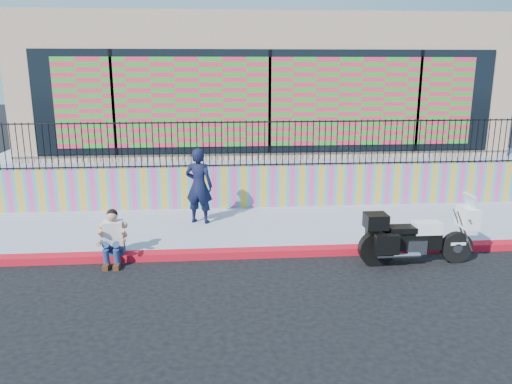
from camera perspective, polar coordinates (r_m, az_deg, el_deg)
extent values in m
plane|color=black|center=(10.44, 3.94, -7.21)|extent=(90.00, 90.00, 0.00)
cube|color=#B60D27|center=(10.41, 3.95, -6.83)|extent=(16.00, 0.30, 0.15)
cube|color=#999FB7|center=(11.95, 2.77, -4.02)|extent=(16.00, 3.00, 0.15)
cube|color=#E63C95|center=(13.31, 1.92, 0.68)|extent=(16.00, 0.20, 1.10)
cube|color=#999FB7|center=(18.30, 0.08, 4.15)|extent=(16.00, 10.00, 1.25)
cube|color=tan|center=(17.83, 0.14, 12.37)|extent=(14.00, 8.00, 4.00)
cube|color=black|center=(13.85, 1.57, 10.21)|extent=(12.60, 0.04, 2.80)
cube|color=#DB304E|center=(13.82, 1.58, 10.21)|extent=(11.48, 0.02, 2.40)
cylinder|color=black|center=(10.71, 21.92, -5.88)|extent=(0.63, 0.13, 0.63)
cylinder|color=black|center=(10.10, 13.60, -6.42)|extent=(0.63, 0.13, 0.63)
cube|color=black|center=(10.33, 17.95, -5.32)|extent=(0.91, 0.27, 0.32)
cube|color=silver|center=(10.34, 17.67, -5.83)|extent=(0.38, 0.32, 0.29)
cube|color=white|center=(10.31, 18.95, -3.86)|extent=(0.52, 0.31, 0.23)
cube|color=black|center=(10.13, 16.31, -4.09)|extent=(0.52, 0.32, 0.11)
cube|color=white|center=(10.61, 23.05, -2.67)|extent=(0.29, 0.50, 0.40)
cube|color=silver|center=(10.55, 23.39, -1.07)|extent=(0.17, 0.44, 0.32)
cube|color=black|center=(9.90, 13.54, -3.23)|extent=(0.42, 0.40, 0.29)
cube|color=black|center=(9.81, 14.72, -5.82)|extent=(0.46, 0.17, 0.38)
cube|color=black|center=(10.32, 13.69, -4.76)|extent=(0.46, 0.17, 0.38)
cube|color=white|center=(10.68, 21.96, -5.40)|extent=(0.31, 0.15, 0.06)
imported|color=black|center=(11.88, -6.54, 0.72)|extent=(0.76, 0.62, 1.81)
cube|color=navy|center=(10.45, -15.79, -6.29)|extent=(0.36, 0.28, 0.18)
cube|color=silver|center=(10.30, -15.96, -4.55)|extent=(0.38, 0.27, 0.54)
sphere|color=tan|center=(10.16, -16.14, -2.69)|extent=(0.21, 0.21, 0.21)
cube|color=#472814|center=(10.14, -16.74, -8.16)|extent=(0.11, 0.26, 0.10)
cube|color=#472814|center=(10.10, -15.62, -8.17)|extent=(0.11, 0.26, 0.10)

